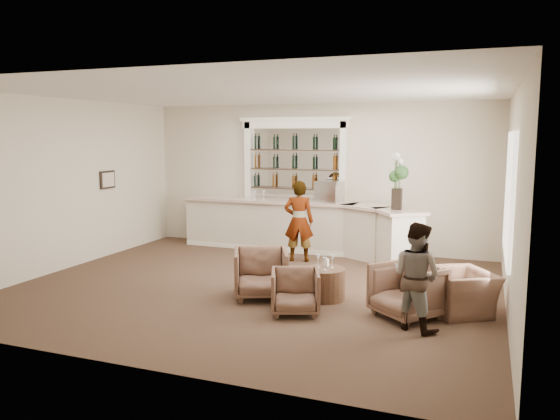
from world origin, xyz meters
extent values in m
plane|color=#4E3927|center=(0.00, 0.00, 0.00)|extent=(8.00, 8.00, 0.00)
cube|color=beige|center=(0.00, 3.50, 1.65)|extent=(8.00, 0.04, 3.30)
cube|color=beige|center=(-4.00, 0.00, 1.65)|extent=(0.04, 7.00, 3.30)
cube|color=beige|center=(4.00, 0.00, 1.65)|extent=(0.04, 7.00, 3.30)
cube|color=silver|center=(0.00, 0.00, 3.30)|extent=(8.00, 7.00, 0.04)
cube|color=white|center=(3.97, 0.50, 1.70)|extent=(0.05, 2.40, 1.90)
cube|color=black|center=(-3.97, 1.20, 1.65)|extent=(0.04, 0.46, 0.38)
cube|color=beige|center=(-3.94, 1.20, 1.65)|extent=(0.01, 0.38, 0.30)
cube|color=white|center=(-1.00, 3.15, 0.54)|extent=(4.00, 0.70, 1.08)
cube|color=beige|center=(-1.00, 3.13, 1.11)|extent=(4.10, 0.82, 0.06)
cube|color=white|center=(1.35, 2.92, 0.54)|extent=(1.12, 1.04, 1.08)
cube|color=beige|center=(1.35, 2.90, 1.11)|extent=(1.27, 1.19, 0.06)
cube|color=white|center=(2.05, 2.40, 0.54)|extent=(1.08, 1.14, 1.08)
cube|color=beige|center=(2.05, 2.38, 1.11)|extent=(1.24, 1.29, 0.06)
cube|color=white|center=(-1.00, 2.82, 0.05)|extent=(4.00, 0.06, 0.10)
cube|color=white|center=(-0.50, 3.48, 1.95)|extent=(2.15, 0.02, 1.65)
cube|color=white|center=(-1.65, 3.42, 1.45)|extent=(0.14, 0.16, 2.90)
cube|color=white|center=(0.65, 3.42, 1.45)|extent=(0.14, 0.16, 2.90)
cube|color=white|center=(-0.50, 3.42, 2.84)|extent=(2.52, 0.16, 0.18)
cube|color=white|center=(-0.50, 3.42, 2.96)|extent=(2.64, 0.20, 0.08)
cube|color=#35261A|center=(-0.50, 3.37, 1.38)|extent=(2.05, 0.20, 0.03)
cube|color=#35261A|center=(-0.50, 3.37, 1.82)|extent=(2.05, 0.20, 0.03)
cube|color=#35261A|center=(-0.50, 3.37, 2.26)|extent=(2.05, 0.20, 0.03)
cylinder|color=brown|center=(1.30, -0.24, 0.25)|extent=(0.67, 0.67, 0.50)
imported|color=gray|center=(0.06, 2.12, 0.84)|extent=(0.69, 0.53, 1.68)
imported|color=gray|center=(2.82, -1.11, 0.73)|extent=(0.88, 0.81, 1.46)
imported|color=brown|center=(0.31, -0.50, 0.39)|extent=(1.12, 1.14, 0.79)
imported|color=brown|center=(1.09, -1.06, 0.32)|extent=(0.90, 0.91, 0.65)
imported|color=brown|center=(2.65, -0.68, 0.39)|extent=(1.19, 1.19, 0.78)
imported|color=brown|center=(3.35, -0.17, 0.31)|extent=(1.23, 1.26, 0.62)
cube|color=silver|center=(0.43, 3.06, 1.37)|extent=(0.60, 0.54, 0.47)
cube|color=black|center=(2.00, 2.42, 1.35)|extent=(0.19, 0.19, 0.42)
cube|color=white|center=(1.28, -0.10, 0.56)|extent=(0.08, 0.08, 0.12)
camera|label=1|loc=(3.64, -8.38, 2.60)|focal=35.00mm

